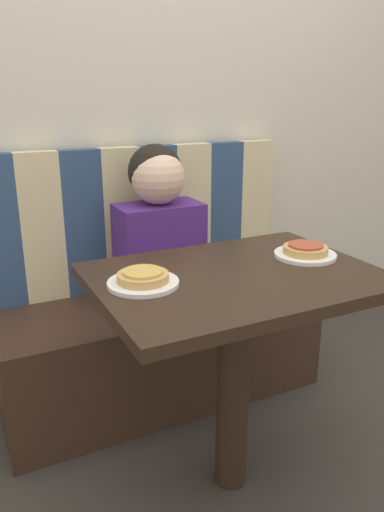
# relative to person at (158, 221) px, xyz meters

# --- Properties ---
(ground_plane) EXTENTS (12.00, 12.00, 0.00)m
(ground_plane) POSITION_rel_person_xyz_m (0.00, -0.57, -0.75)
(ground_plane) COLOR #38332D
(wall_back) EXTENTS (7.00, 0.05, 2.60)m
(wall_back) POSITION_rel_person_xyz_m (0.00, 0.28, 0.55)
(wall_back) COLOR beige
(wall_back) RESTS_ON ground_plane
(booth_seat) EXTENTS (1.27, 0.47, 0.43)m
(booth_seat) POSITION_rel_person_xyz_m (0.00, -0.01, -0.53)
(booth_seat) COLOR #382319
(booth_seat) RESTS_ON ground_plane
(booth_backrest) EXTENTS (1.27, 0.06, 0.58)m
(booth_backrest) POSITION_rel_person_xyz_m (-0.00, 0.20, -0.03)
(booth_backrest) COLOR navy
(booth_backrest) RESTS_ON booth_seat
(dining_table) EXTENTS (0.80, 0.59, 0.72)m
(dining_table) POSITION_rel_person_xyz_m (0.00, -0.57, -0.15)
(dining_table) COLOR black
(dining_table) RESTS_ON ground_plane
(person) EXTENTS (0.32, 0.23, 0.60)m
(person) POSITION_rel_person_xyz_m (0.00, 0.00, 0.00)
(person) COLOR #4C237A
(person) RESTS_ON booth_seat
(plate_left) EXTENTS (0.19, 0.19, 0.01)m
(plate_left) POSITION_rel_person_xyz_m (-0.27, -0.54, -0.02)
(plate_left) COLOR white
(plate_left) RESTS_ON dining_table
(plate_right) EXTENTS (0.19, 0.19, 0.01)m
(plate_right) POSITION_rel_person_xyz_m (0.27, -0.54, -0.02)
(plate_right) COLOR white
(plate_right) RESTS_ON dining_table
(pizza_left) EXTENTS (0.14, 0.14, 0.03)m
(pizza_left) POSITION_rel_person_xyz_m (-0.27, -0.54, 0.00)
(pizza_left) COLOR tan
(pizza_left) RESTS_ON plate_left
(pizza_right) EXTENTS (0.14, 0.14, 0.03)m
(pizza_right) POSITION_rel_person_xyz_m (0.27, -0.54, 0.00)
(pizza_right) COLOR tan
(pizza_right) RESTS_ON plate_right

